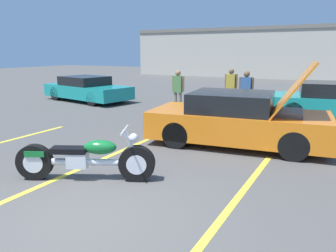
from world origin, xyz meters
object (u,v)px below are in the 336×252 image
Objects in this scene: spectator_near_motorcycle at (246,90)px; parked_car_left_row at (87,89)px; spectator_midground at (231,85)px; show_car_hood_open at (238,120)px; parked_car_mid_row at (334,102)px; motorcycle at (85,159)px; spectator_by_show_car at (178,88)px.

parked_car_left_row is at bearing 177.37° from spectator_near_motorcycle.
parked_car_left_row is 6.72m from spectator_midground.
parked_car_mid_row is (1.94, 4.84, -0.04)m from show_car_hood_open.
show_car_hood_open is 0.97× the size of parked_car_mid_row.
parked_car_mid_row is 2.83× the size of spectator_near_motorcycle.
motorcycle is at bearing -122.18° from parked_car_mid_row.
motorcycle is at bearing -76.67° from spectator_by_show_car.
spectator_by_show_car is at bearing -172.20° from parked_car_mid_row.
spectator_midground is at bearing 20.82° from parked_car_left_row.
spectator_midground is (-1.06, 1.58, -0.01)m from spectator_near_motorcycle.
spectator_midground is (-1.87, 5.13, 0.32)m from show_car_hood_open.
motorcycle is 10.09m from parked_car_left_row.
spectator_near_motorcycle is at bearing 7.64° from parked_car_left_row.
spectator_by_show_car is (-5.28, -1.57, 0.36)m from parked_car_mid_row.
spectator_near_motorcycle is (0.90, 7.15, 0.57)m from motorcycle.
show_car_hood_open is at bearing -77.16° from spectator_near_motorcycle.
parked_car_mid_row is at bearing 15.41° from parked_car_left_row.
show_car_hood_open is at bearing -44.39° from spectator_by_show_car.
parked_car_left_row is at bearing 105.84° from motorcycle.
spectator_by_show_car is (5.13, -0.63, 0.39)m from parked_car_left_row.
show_car_hood_open reaches higher than parked_car_mid_row.
spectator_midground is (1.47, 1.86, 0.01)m from spectator_by_show_car.
motorcycle is 0.50× the size of parked_car_mid_row.
show_car_hood_open reaches higher than spectator_near_motorcycle.
parked_car_mid_row is at bearing 16.56° from spectator_by_show_car.
motorcycle is 0.49× the size of parked_car_left_row.
spectator_near_motorcycle is 1.90m from spectator_midground.
spectator_midground is (-0.16, 8.73, 0.55)m from motorcycle.
spectator_near_motorcycle is (7.66, -0.35, 0.41)m from parked_car_left_row.
motorcycle is 0.52× the size of show_car_hood_open.
parked_car_mid_row is at bearing 60.46° from show_car_hood_open.
show_car_hood_open reaches higher than spectator_midground.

